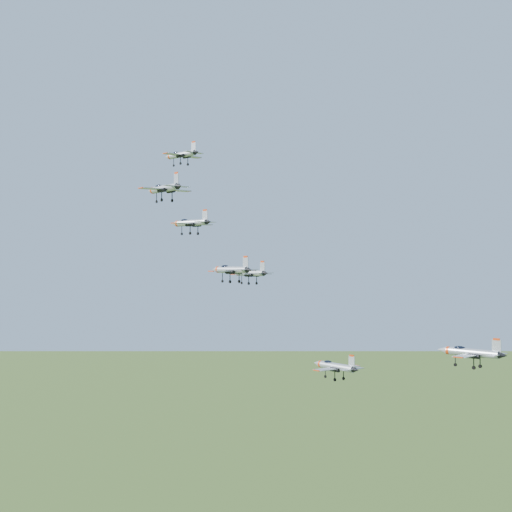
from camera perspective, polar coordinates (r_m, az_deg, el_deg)
The scene contains 7 objects.
jet_lead at distance 159.09m, azimuth -6.03°, elevation 8.07°, with size 11.66×9.71×3.12m.
jet_left_high at distance 135.63m, azimuth -5.28°, elevation 2.67°, with size 11.10×9.20×2.97m.
jet_right_high at distance 126.45m, azimuth -7.39°, elevation 5.38°, with size 11.49×9.74×3.11m.
jet_left_low at distance 133.91m, azimuth -0.54°, elevation -1.35°, with size 10.53×8.89×2.84m.
jet_right_low at distance 119.92m, azimuth -2.03°, elevation -1.09°, with size 10.73×9.05×2.89m.
jet_trail at distance 124.14m, azimuth 6.33°, elevation -8.75°, with size 11.08×9.41×3.01m.
jet_extra at distance 124.60m, azimuth 16.76°, elevation -7.38°, with size 12.59×10.46×3.36m.
Camera 1 is at (88.45, -103.82, 123.91)m, focal length 50.00 mm.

